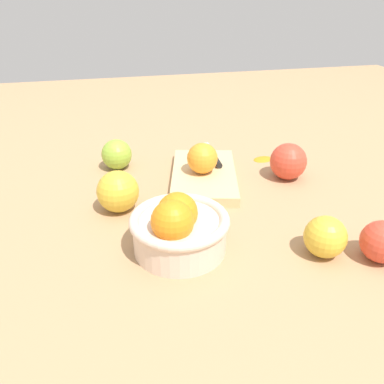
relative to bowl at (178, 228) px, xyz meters
name	(u,v)px	position (x,y,z in m)	size (l,w,h in m)	color
ground_plane	(218,206)	(0.13, -0.11, -0.05)	(2.40, 2.40, 0.00)	tan
bowl	(178,228)	(0.00, 0.00, 0.00)	(0.17, 0.17, 0.11)	beige
cutting_board	(203,176)	(0.24, -0.10, -0.03)	(0.25, 0.14, 0.02)	#DBB77F
orange_on_board	(202,158)	(0.24, -0.10, 0.01)	(0.07, 0.07, 0.07)	orange
knife	(214,157)	(0.31, -0.14, -0.02)	(0.16, 0.02, 0.01)	silver
apple_back_center	(118,191)	(0.16, 0.09, 0.00)	(0.08, 0.08, 0.08)	gold
apple_front_left	(325,237)	(-0.06, -0.23, -0.01)	(0.07, 0.07, 0.07)	gold
apple_back_right	(117,154)	(0.35, 0.08, -0.01)	(0.07, 0.07, 0.07)	#8EB738
apple_front_left_2	(382,242)	(-0.09, -0.31, -0.01)	(0.07, 0.07, 0.07)	#D6422D
apple_front_right	(288,161)	(0.21, -0.29, 0.00)	(0.08, 0.08, 0.08)	#D6422D
citrus_peel	(263,158)	(0.32, -0.28, -0.04)	(0.05, 0.04, 0.01)	orange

